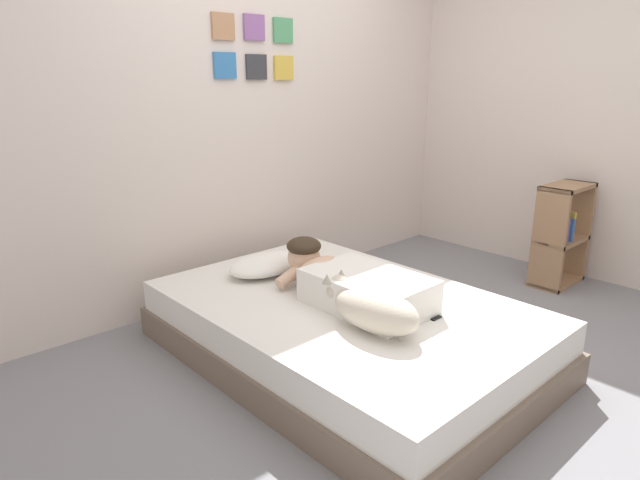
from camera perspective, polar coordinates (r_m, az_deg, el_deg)
ground_plane at (r=3.15m, az=10.83°, el=-11.79°), size 11.75×11.75×0.00m
back_wall at (r=3.89m, az=-7.18°, el=13.10°), size 3.88×0.12×2.50m
side_wall_right at (r=4.65m, az=24.30°, el=12.35°), size 0.10×6.00×2.50m
bed at (r=3.02m, az=2.63°, el=-9.29°), size 1.39×2.06×0.34m
pillow at (r=3.34m, az=-5.49°, el=-2.54°), size 0.52×0.32×0.11m
person_lying at (r=2.92m, az=3.00°, el=-4.32°), size 0.43×0.92×0.27m
dog at (r=2.62m, az=5.32°, el=-6.96°), size 0.26×0.57×0.21m
coffee_cup at (r=3.25m, az=-0.70°, el=-3.35°), size 0.13×0.09×0.07m
cell_phone at (r=2.82m, az=11.09°, el=-7.65°), size 0.07×0.14×0.01m
bookshelf at (r=4.35m, az=23.89°, el=0.56°), size 0.45×0.24×0.75m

